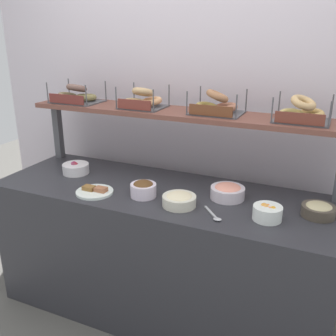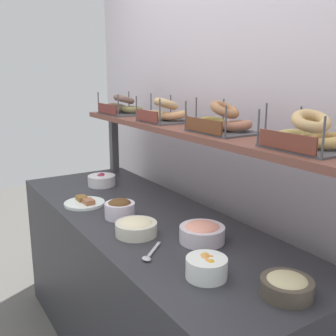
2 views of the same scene
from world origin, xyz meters
name	(u,v)px [view 2 (image 2 of 2)]	position (x,y,z in m)	size (l,w,h in m)	color
back_wall	(233,138)	(0.00, 0.55, 1.20)	(3.24, 0.06, 2.40)	silver
deli_counter	(147,293)	(0.00, 0.00, 0.42)	(2.04, 0.70, 0.85)	#2D2D33
shelf_riser_left	(114,144)	(-0.96, 0.27, 1.05)	(0.05, 0.05, 0.40)	#4C4C51
upper_shelf	(191,130)	(0.00, 0.27, 1.26)	(2.00, 0.32, 0.03)	brown
bowl_fruit_salad	(207,267)	(0.65, -0.12, 0.89)	(0.15, 0.15, 0.08)	white
bowl_lox_spread	(202,232)	(0.39, 0.05, 0.89)	(0.19, 0.19, 0.09)	silver
bowl_beet_salad	(102,180)	(-0.64, 0.03, 0.89)	(0.17, 0.17, 0.08)	white
bowl_hummus	(287,286)	(0.88, 0.03, 0.89)	(0.17, 0.17, 0.07)	#4C4338
bowl_chocolate_spread	(120,208)	(-0.05, -0.12, 0.90)	(0.15, 0.15, 0.10)	white
bowl_potato_salad	(136,227)	(0.18, -0.15, 0.89)	(0.19, 0.19, 0.07)	silver
serving_plate_white	(85,203)	(-0.34, -0.20, 0.86)	(0.22, 0.22, 0.04)	white
serving_spoon_near_plate	(150,254)	(0.40, -0.20, 0.86)	(0.13, 0.14, 0.01)	#B7B7BC
bagel_basket_poppy	(123,107)	(-0.75, 0.25, 1.33)	(0.32, 0.24, 0.14)	#4C4C51
bagel_basket_plain	(165,113)	(-0.25, 0.27, 1.33)	(0.28, 0.26, 0.14)	#4C4C51
bagel_basket_everything	(223,122)	(0.24, 0.28, 1.33)	(0.30, 0.25, 0.15)	#4C4C51
bagel_basket_sesame	(309,136)	(0.72, 0.28, 1.33)	(0.30, 0.26, 0.15)	#4C4C51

